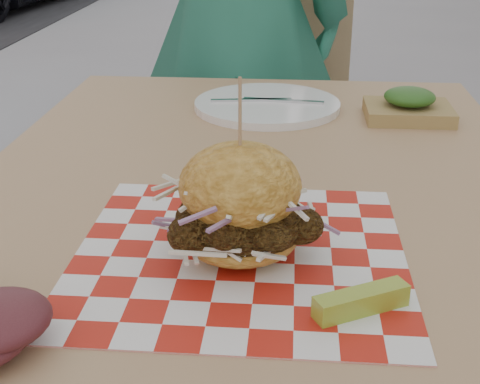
{
  "coord_description": "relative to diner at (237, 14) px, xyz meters",
  "views": [
    {
      "loc": [
        -0.17,
        -0.59,
        1.11
      ],
      "look_at": [
        -0.22,
        0.05,
        0.82
      ],
      "focal_mm": 50.0,
      "sensor_mm": 36.0,
      "label": 1
    }
  ],
  "objects": [
    {
      "name": "kraft_tray",
      "position": [
        0.36,
        -0.61,
        -0.06
      ],
      "size": [
        0.15,
        0.12,
        0.06
      ],
      "color": "olive",
      "rests_on": "patio_table"
    },
    {
      "name": "place_setting",
      "position": [
        0.11,
        -0.57,
        -0.08
      ],
      "size": [
        0.27,
        0.27,
        0.02
      ],
      "color": "white",
      "rests_on": "patio_table"
    },
    {
      "name": "paper_liner",
      "position": [
        0.1,
        -1.13,
        -0.08
      ],
      "size": [
        0.36,
        0.36,
        0.0
      ],
      "primitive_type": "cube",
      "color": "red",
      "rests_on": "patio_table"
    },
    {
      "name": "patio_chair",
      "position": [
        0.1,
        0.11,
        -0.28
      ],
      "size": [
        0.45,
        0.46,
        0.95
      ],
      "rotation": [
        0.0,
        0.0,
        0.08
      ],
      "color": "tan",
      "rests_on": "ground"
    },
    {
      "name": "pickle_spear",
      "position": [
        0.22,
        -1.23,
        -0.07
      ],
      "size": [
        0.09,
        0.06,
        0.02
      ],
      "primitive_type": "cube",
      "rotation": [
        0.0,
        0.0,
        0.49
      ],
      "color": "#9FB033",
      "rests_on": "paper_liner"
    },
    {
      "name": "diner",
      "position": [
        0.0,
        0.0,
        0.0
      ],
      "size": [
        0.62,
        0.42,
        1.66
      ],
      "primitive_type": "imported",
      "rotation": [
        0.0,
        0.0,
        3.17
      ],
      "color": "#28765B",
      "rests_on": "ground"
    },
    {
      "name": "sandwich",
      "position": [
        0.1,
        -1.13,
        -0.03
      ],
      "size": [
        0.17,
        0.17,
        0.2
      ],
      "color": "gold",
      "rests_on": "paper_liner"
    },
    {
      "name": "patio_table",
      "position": [
        0.11,
        -0.95,
        -0.16
      ],
      "size": [
        0.8,
        1.2,
        0.75
      ],
      "color": "tan",
      "rests_on": "ground"
    }
  ]
}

